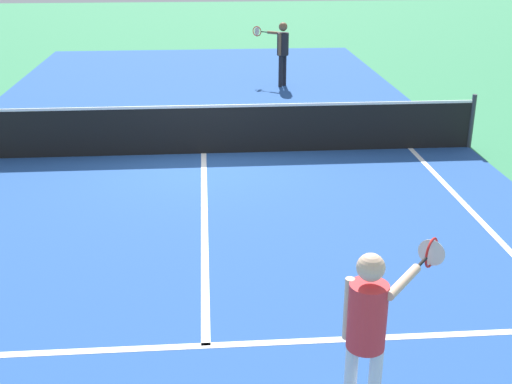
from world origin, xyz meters
The scene contains 7 objects.
ground_plane centered at (0.00, 0.00, 0.00)m, with size 60.00×60.00×0.00m, color #337F51.
court_surface_inbounds centered at (0.00, 0.00, 0.00)m, with size 10.62×24.40×0.00m, color #234C93.
line_service_near centered at (0.00, -6.40, 0.00)m, with size 8.22×0.10×0.01m, color white.
line_center_service centered at (0.00, -3.20, 0.00)m, with size 0.10×6.40×0.01m, color white.
net centered at (0.00, 0.00, 0.49)m, with size 10.70×0.09×1.07m.
player_near centered at (1.35, -7.68, 1.05)m, with size 0.98×0.88×1.68m.
player_far centered at (2.19, 5.86, 1.09)m, with size 0.94×0.97×1.75m.
Camera 1 is at (0.08, -12.16, 4.01)m, focal length 45.93 mm.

